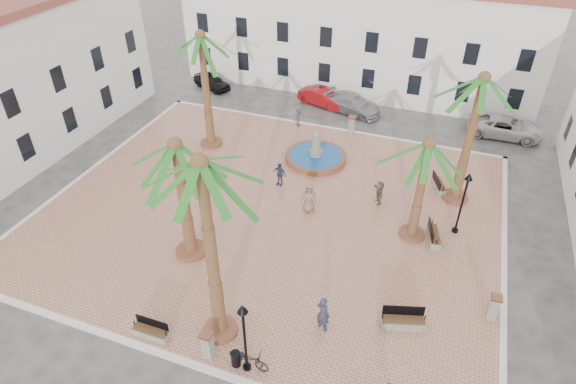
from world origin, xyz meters
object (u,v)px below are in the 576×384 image
Objects in this scene: lamppost_s at (244,327)px; pedestrian_north at (299,116)px; palm_e at (427,157)px; pedestrian_fountain_a at (309,198)px; pedestrian_east at (379,192)px; car_silver at (353,105)px; palm_ne at (481,93)px; bollard_n at (352,126)px; bench_e at (433,236)px; bollard_se at (208,344)px; palm_s at (202,184)px; palm_nw at (201,48)px; bollard_e at (494,307)px; bench_ne at (438,185)px; palm_sw at (178,161)px; cyclist_a at (323,314)px; fountain at (316,156)px; litter_bin at (236,359)px; bench_se at (403,321)px; car_red at (323,97)px; bench_s at (151,332)px; pedestrian_fountain_b at (280,174)px; car_black at (212,81)px; car_white at (505,127)px; lamppost_e at (465,193)px; bicycle_a at (249,358)px.

pedestrian_north is (-5.08, 20.80, -1.75)m from lamppost_s.
palm_e is 3.18× the size of pedestrian_fountain_a.
pedestrian_east is 12.45m from car_silver.
palm_ne reaches higher than pedestrian_east.
bench_e is at bearing -54.21° from bollard_n.
bollard_se is (-8.77, -15.25, -6.20)m from palm_ne.
palm_s is 4.95× the size of bench_e.
palm_s reaches higher than bollard_se.
lamppost_s reaches higher than pedestrian_north.
bollard_e is at bearing -26.48° from palm_nw.
palm_s is at bearing -163.44° from car_silver.
bench_ne is (16.00, -0.01, -6.80)m from palm_nw.
palm_sw is 3.64× the size of cyclist_a.
pedestrian_east is (4.47, 13.17, 0.02)m from bollard_se.
fountain is at bearing -125.05° from pedestrian_north.
litter_bin is (-6.71, -10.86, 0.12)m from bench_e.
bollard_se is 0.82× the size of pedestrian_north.
car_red reaches higher than bench_se.
bollard_se is 1.31m from litter_bin.
lamppost_s is 0.92× the size of car_red.
car_red is at bearing 139.03° from palm_ne.
lamppost_s is (4.60, -0.02, 2.36)m from bench_s.
pedestrian_fountain_b is (-10.59, -2.36, -6.13)m from palm_ne.
litter_bin is at bearing 135.90° from bench_ne.
palm_sw is at bearing 110.21° from bench_ne.
bench_se reaches higher than bench_s.
bollard_n is at bearing -83.91° from car_black.
bollard_e reaches higher than bench_ne.
palm_e is 4.02× the size of pedestrian_east.
palm_s reaches higher than car_white.
palm_nw is 1.53× the size of car_white.
palm_sw reaches higher than lamppost_e.
bicycle_a is at bearing 135.82° from bench_e.
bench_s is 0.83× the size of bench_se.
lamppost_s is 2.01× the size of pedestrian_fountain_a.
lamppost_s reaches higher than fountain.
cyclist_a reaches higher than bench_e.
lamppost_s is 11.41m from bollard_e.
pedestrian_east is at bearing -12.27° from palm_nw.
palm_nw is at bearing 113.27° from car_white.
palm_s is 7.82m from litter_bin.
bollard_n is at bearing -150.37° from car_silver.
palm_ne reaches higher than bollard_e.
palm_s is 11.17m from bench_se.
cyclist_a is at bearing -135.30° from pedestrian_north.
litter_bin is at bearing 180.00° from lamppost_s.
car_black reaches higher than bench_ne.
car_white is at bearing 68.59° from lamppost_s.
car_silver is at bearing 89.75° from car_white.
palm_s is 6.04× the size of pedestrian_east.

